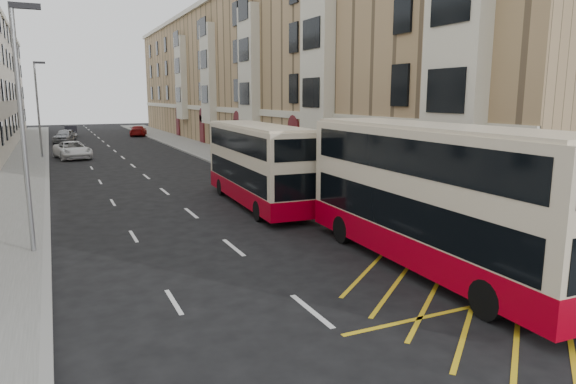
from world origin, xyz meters
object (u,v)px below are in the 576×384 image
street_lamp_near (23,116)px  double_decker_front (434,197)px  street_lamp_far (38,104)px  white_van (72,150)px  double_decker_rear (257,165)px  pedestrian_far (473,232)px  car_silver (65,136)px  car_red (138,131)px  car_dark (71,131)px

street_lamp_near → double_decker_front: 13.25m
street_lamp_far → white_van: size_ratio=1.51×
double_decker_rear → double_decker_front: bearing=-80.0°
pedestrian_far → car_silver: bearing=-71.9°
car_silver → car_red: 11.60m
street_lamp_near → white_van: street_lamp_near is taller
car_dark → street_lamp_near: bearing=-91.4°
white_van → car_red: bearing=59.6°
double_decker_front → pedestrian_far: bearing=-4.2°
street_lamp_far → car_dark: 26.09m
double_decker_rear → car_red: size_ratio=2.10×
car_red → car_silver: bearing=50.7°
pedestrian_far → car_silver: pedestrian_far is taller
double_decker_front → car_red: size_ratio=2.35×
double_decker_rear → white_van: size_ratio=1.88×
pedestrian_far → car_red: 59.94m
car_dark → car_red: size_ratio=0.91×
pedestrian_far → car_red: (-1.16, 59.93, -0.34)m
car_silver → double_decker_front: bearing=-62.7°
double_decker_front → car_red: (0.37, 59.77, -1.57)m
pedestrian_far → car_red: pedestrian_far is taller
double_decker_front → car_silver: size_ratio=2.43×
street_lamp_far → car_silver: (2.24, 16.17, -3.85)m
street_lamp_near → car_red: 54.46m
pedestrian_far → car_dark: size_ratio=0.41×
car_silver → car_red: size_ratio=0.97×
double_decker_front → double_decker_rear: bearing=99.1°
white_van → car_dark: (0.87, 26.53, -0.03)m
street_lamp_near → pedestrian_far: bearing=-28.3°
street_lamp_near → pedestrian_far: street_lamp_near is taller
double_decker_front → pedestrian_far: (1.53, -0.16, -1.23)m
pedestrian_far → double_decker_rear: bearing=-68.4°
street_lamp_near → double_decker_front: bearing=-30.9°
car_red → pedestrian_far: bearing=105.2°
street_lamp_near → street_lamp_far: 30.00m
street_lamp_near → car_silver: street_lamp_near is taller
white_van → double_decker_rear: bearing=-82.7°
double_decker_rear → car_dark: (-6.55, 51.20, -1.30)m
street_lamp_far → car_dark: size_ratio=1.86×
white_van → double_decker_front: bearing=-85.6°
street_lamp_far → double_decker_front: 38.43m
double_decker_rear → white_van: (-7.42, 24.67, -1.27)m
white_van → car_silver: 17.11m
street_lamp_near → car_red: bearing=77.7°
car_dark → street_lamp_far: bearing=-95.3°
double_decker_front → pedestrian_far: size_ratio=6.39×
car_silver → car_dark: (0.99, 9.42, -0.08)m
double_decker_front → car_red: bearing=91.5°
car_red → double_decker_front: bearing=103.8°
street_lamp_near → car_silver: (2.24, 46.17, -3.85)m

